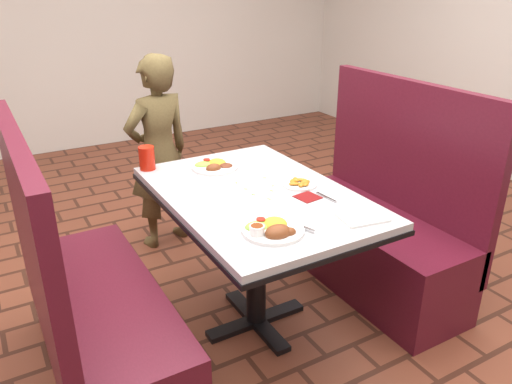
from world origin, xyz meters
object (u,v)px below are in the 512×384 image
far_dinner_plate (214,164)px  red_tumbler (147,158)px  booth_bench_left (94,319)px  plantain_plate (300,183)px  diner_person (159,154)px  booth_bench_right (376,232)px  dining_table (256,211)px  near_dinner_plate (272,226)px

far_dinner_plate → red_tumbler: red_tumbler is taller
booth_bench_left → plantain_plate: bearing=-2.0°
diner_person → plantain_plate: bearing=92.3°
booth_bench_right → dining_table: bearing=180.0°
booth_bench_left → booth_bench_right: 1.60m
booth_bench_right → far_dinner_plate: 1.02m
red_tumbler → far_dinner_plate: bearing=-27.0°
diner_person → red_tumbler: diner_person is taller
diner_person → plantain_plate: 1.18m
diner_person → red_tumbler: 0.63m
far_dinner_plate → diner_person: bearing=95.0°
far_dinner_plate → dining_table: bearing=-85.6°
diner_person → plantain_plate: size_ratio=7.66×
booth_bench_left → near_dinner_plate: bearing=-30.3°
diner_person → far_dinner_plate: diner_person is taller
booth_bench_left → near_dinner_plate: (0.65, -0.38, 0.45)m
booth_bench_left → far_dinner_plate: (0.77, 0.39, 0.44)m
dining_table → red_tumbler: bearing=121.9°
near_dinner_plate → far_dinner_plate: size_ratio=1.03×
dining_table → booth_bench_left: size_ratio=1.01×
dining_table → far_dinner_plate: far_dinner_plate is taller
diner_person → near_dinner_plate: 1.49m
far_dinner_plate → red_tumbler: bearing=153.0°
booth_bench_right → red_tumbler: bearing=154.4°
near_dinner_plate → booth_bench_left: bearing=149.7°
red_tumbler → booth_bench_left: bearing=-130.1°
diner_person → far_dinner_plate: 0.72m
diner_person → red_tumbler: bearing=52.5°
booth_bench_left → diner_person: bearing=57.2°
dining_table → booth_bench_right: size_ratio=1.01×
booth_bench_left → booth_bench_right: size_ratio=1.00×
near_dinner_plate → red_tumbler: bearing=101.8°
booth_bench_left → red_tumbler: booth_bench_left is taller
diner_person → plantain_plate: (0.31, -1.13, 0.13)m
plantain_plate → booth_bench_right: bearing=3.5°
near_dinner_plate → red_tumbler: red_tumbler is taller
booth_bench_left → diner_person: diner_person is taller
dining_table → booth_bench_left: (-0.80, 0.00, -0.32)m
near_dinner_plate → red_tumbler: size_ratio=2.02×
booth_bench_right → plantain_plate: booth_bench_right is taller
booth_bench_left → far_dinner_plate: booth_bench_left is taller
dining_table → booth_bench_right: (0.80, 0.00, -0.32)m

